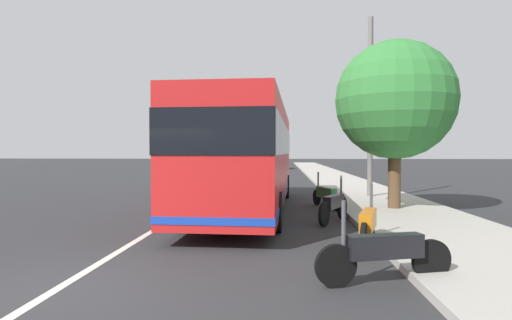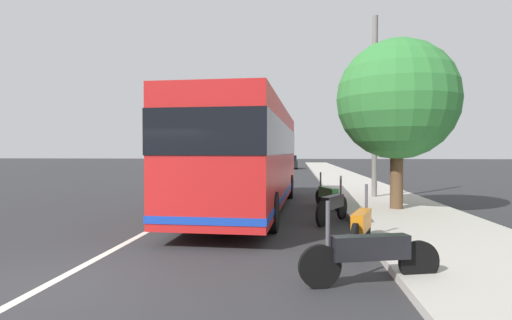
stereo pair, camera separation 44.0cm
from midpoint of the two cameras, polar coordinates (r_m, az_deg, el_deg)
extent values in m
plane|color=#2D2D30|center=(6.69, -28.81, -16.18)|extent=(220.00, 220.00, 0.00)
cube|color=#B2ADA3|center=(15.89, 16.69, -5.79)|extent=(110.00, 3.60, 0.14)
cube|color=silver|center=(15.88, -8.85, -6.00)|extent=(110.00, 0.16, 0.01)
cube|color=red|center=(13.58, -2.05, 0.75)|extent=(11.54, 2.95, 3.06)
cube|color=black|center=(13.59, -2.05, 2.89)|extent=(11.58, 2.99, 0.96)
cube|color=#193FB2|center=(13.65, -2.04, -4.64)|extent=(11.57, 2.98, 0.16)
cylinder|color=black|center=(17.44, -4.06, -3.71)|extent=(1.01, 0.34, 1.00)
cylinder|color=black|center=(17.19, 3.49, -3.78)|extent=(1.01, 0.34, 1.00)
cylinder|color=black|center=(10.36, -11.30, -7.07)|extent=(1.01, 0.34, 1.00)
cylinder|color=black|center=(9.92, 1.54, -7.41)|extent=(1.01, 0.34, 1.00)
cylinder|color=black|center=(6.09, 9.21, -14.67)|extent=(0.24, 0.64, 0.64)
cylinder|color=black|center=(6.78, 21.98, -13.10)|extent=(0.24, 0.64, 0.64)
cube|color=black|center=(6.33, 15.97, -11.74)|extent=(0.54, 1.19, 0.35)
cylinder|color=#4C4C51|center=(6.00, 10.29, -9.04)|extent=(0.06, 0.06, 0.70)
cylinder|color=black|center=(9.32, 14.86, -9.07)|extent=(0.65, 0.28, 0.66)
cylinder|color=black|center=(7.83, 13.53, -11.04)|extent=(0.65, 0.28, 0.66)
cube|color=orange|center=(8.53, 14.26, -8.32)|extent=(1.17, 0.58, 0.39)
cylinder|color=#4C4C51|center=(9.12, 14.79, -5.49)|extent=(0.06, 0.06, 0.70)
cylinder|color=black|center=(12.18, 11.18, -6.63)|extent=(0.63, 0.37, 0.67)
cylinder|color=black|center=(10.82, 8.54, -7.60)|extent=(0.63, 0.37, 0.67)
cube|color=black|center=(11.46, 9.95, -5.85)|extent=(1.09, 0.71, 0.35)
cylinder|color=#4C4C51|center=(12.01, 11.02, -3.85)|extent=(0.06, 0.06, 0.70)
cylinder|color=black|center=(15.13, 7.83, -5.28)|extent=(0.56, 0.27, 0.57)
cylinder|color=black|center=(13.68, 10.52, -5.97)|extent=(0.56, 0.27, 0.57)
cube|color=#338C3F|center=(14.37, 9.11, -4.62)|extent=(1.22, 0.63, 0.38)
cylinder|color=#4C4C51|center=(14.96, 8.02, -3.04)|extent=(0.06, 0.06, 0.70)
cube|color=#2D7238|center=(36.90, -5.58, -1.02)|extent=(4.36, 2.03, 0.80)
cube|color=black|center=(36.79, -5.61, 0.02)|extent=(2.26, 1.77, 0.54)
cylinder|color=black|center=(35.36, -4.78, -1.53)|extent=(0.65, 0.26, 0.64)
cylinder|color=black|center=(35.73, -7.36, -1.51)|extent=(0.65, 0.26, 0.64)
cylinder|color=black|center=(38.12, -3.92, -1.34)|extent=(0.65, 0.26, 0.64)
cylinder|color=black|center=(38.46, -6.31, -1.32)|extent=(0.65, 0.26, 0.64)
cube|color=black|center=(47.22, 3.00, -0.53)|extent=(4.33, 2.00, 0.81)
cube|color=black|center=(47.18, 3.00, 0.32)|extent=(2.42, 1.74, 0.59)
cylinder|color=black|center=(48.58, 1.99, -0.80)|extent=(0.65, 0.26, 0.64)
cylinder|color=black|center=(48.66, 3.83, -0.80)|extent=(0.65, 0.26, 0.64)
cylinder|color=black|center=(45.80, 2.12, -0.92)|extent=(0.65, 0.26, 0.64)
cylinder|color=black|center=(45.88, 4.07, -0.92)|extent=(0.65, 0.26, 0.64)
cylinder|color=brown|center=(13.82, 18.26, -1.89)|extent=(0.41, 0.41, 2.52)
sphere|color=#337F38|center=(13.91, 18.32, 8.12)|extent=(3.87, 3.87, 3.87)
cylinder|color=slate|center=(17.33, 15.26, 7.08)|extent=(0.22, 0.22, 7.56)
camera|label=1|loc=(0.22, -91.00, -0.02)|focal=28.07mm
camera|label=2|loc=(0.22, 89.00, 0.02)|focal=28.07mm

